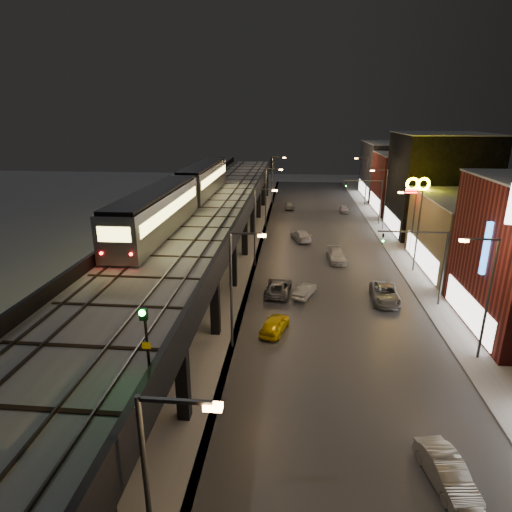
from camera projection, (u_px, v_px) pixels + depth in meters
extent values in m
plane|color=silver|center=(207.00, 493.00, 19.79)|extent=(220.00, 220.00, 0.00)
cube|color=#46474D|center=(325.00, 257.00, 52.18)|extent=(17.00, 120.00, 0.06)
cube|color=#9FA1A8|center=(408.00, 259.00, 51.31)|extent=(4.00, 120.00, 0.14)
cube|color=#9FA1A8|center=(215.00, 254.00, 53.35)|extent=(11.00, 120.00, 0.06)
cube|color=black|center=(209.00, 214.00, 48.68)|extent=(9.00, 100.00, 1.00)
cube|color=black|center=(56.00, 371.00, 24.50)|extent=(0.70, 0.70, 5.30)
cube|color=black|center=(183.00, 378.00, 23.86)|extent=(0.70, 0.70, 5.30)
cube|color=black|center=(114.00, 336.00, 23.39)|extent=(8.00, 0.60, 0.50)
cube|color=black|center=(123.00, 300.00, 33.95)|extent=(0.70, 0.70, 5.30)
cube|color=black|center=(215.00, 303.00, 33.31)|extent=(0.70, 0.70, 5.30)
cube|color=black|center=(167.00, 272.00, 32.83)|extent=(8.00, 0.60, 0.50)
cube|color=black|center=(161.00, 259.00, 43.39)|extent=(0.70, 0.70, 5.30)
cube|color=black|center=(233.00, 261.00, 42.75)|extent=(0.70, 0.70, 5.30)
cube|color=black|center=(196.00, 236.00, 42.28)|extent=(8.00, 0.60, 0.50)
cube|color=black|center=(185.00, 233.00, 52.83)|extent=(0.70, 0.70, 5.30)
cube|color=black|center=(245.00, 234.00, 52.20)|extent=(0.70, 0.70, 5.30)
cube|color=black|center=(214.00, 214.00, 51.72)|extent=(8.00, 0.60, 0.50)
cube|color=black|center=(202.00, 215.00, 62.28)|extent=(0.70, 0.70, 5.30)
cube|color=black|center=(253.00, 216.00, 61.64)|extent=(0.70, 0.70, 5.30)
cube|color=black|center=(227.00, 198.00, 61.17)|extent=(8.00, 0.60, 0.50)
cube|color=black|center=(215.00, 201.00, 71.72)|extent=(0.70, 0.70, 5.30)
cube|color=black|center=(259.00, 202.00, 71.09)|extent=(0.70, 0.70, 5.30)
cube|color=black|center=(236.00, 187.00, 70.61)|extent=(8.00, 0.60, 0.50)
cube|color=black|center=(224.00, 191.00, 81.17)|extent=(0.70, 0.70, 5.30)
cube|color=black|center=(263.00, 192.00, 80.53)|extent=(0.70, 0.70, 5.30)
cube|color=black|center=(244.00, 178.00, 80.06)|extent=(8.00, 0.60, 0.50)
cube|color=black|center=(232.00, 183.00, 90.61)|extent=(0.70, 0.70, 5.30)
cube|color=black|center=(267.00, 184.00, 89.97)|extent=(0.70, 0.70, 5.30)
cube|color=black|center=(249.00, 171.00, 89.50)|extent=(8.00, 0.60, 0.50)
cube|color=#B2B7C1|center=(209.00, 209.00, 48.50)|extent=(8.40, 100.00, 0.16)
cube|color=#332D28|center=(181.00, 207.00, 48.73)|extent=(0.08, 98.00, 0.16)
cube|color=#332D28|center=(194.00, 207.00, 48.60)|extent=(0.08, 98.00, 0.16)
cube|color=#332D28|center=(220.00, 208.00, 48.34)|extent=(0.08, 98.00, 0.16)
cube|color=#332D28|center=(233.00, 208.00, 48.21)|extent=(0.08, 98.00, 0.16)
cube|color=black|center=(85.00, 342.00, 20.13)|extent=(7.80, 0.24, 0.06)
cube|color=black|center=(176.00, 244.00, 35.24)|extent=(7.80, 0.24, 0.06)
cube|color=black|center=(212.00, 205.00, 50.35)|extent=(7.80, 0.24, 0.06)
cube|color=black|center=(232.00, 183.00, 65.46)|extent=(7.80, 0.24, 0.06)
cube|color=black|center=(244.00, 170.00, 80.57)|extent=(7.80, 0.24, 0.06)
cube|color=black|center=(247.00, 206.00, 47.98)|extent=(0.30, 100.00, 1.10)
cube|color=black|center=(171.00, 204.00, 48.72)|extent=(0.30, 100.00, 1.10)
cube|color=silver|center=(468.00, 309.00, 34.73)|extent=(0.10, 9.60, 2.40)
cube|color=brown|center=(480.00, 236.00, 46.67)|extent=(12.00, 15.00, 8.00)
cube|color=silver|center=(421.00, 255.00, 47.95)|extent=(0.10, 12.00, 2.40)
cube|color=#B2B7C1|center=(487.00, 199.00, 45.38)|extent=(12.20, 15.20, 0.16)
cube|color=black|center=(438.00, 185.00, 60.83)|extent=(12.00, 13.00, 14.00)
cube|color=silver|center=(391.00, 221.00, 63.06)|extent=(0.10, 10.40, 2.40)
cube|color=#B2B7C1|center=(445.00, 133.00, 58.58)|extent=(12.20, 13.20, 0.16)
cube|color=maroon|center=(412.00, 184.00, 74.69)|extent=(12.00, 12.00, 10.00)
cube|color=silver|center=(375.00, 202.00, 76.29)|extent=(0.10, 9.60, 2.40)
cube|color=#B2B7C1|center=(415.00, 154.00, 73.07)|extent=(12.20, 12.20, 0.16)
cube|color=#302F36|center=(395.00, 171.00, 87.75)|extent=(12.00, 16.00, 11.00)
cube|color=silver|center=(363.00, 189.00, 89.51)|extent=(0.10, 12.80, 2.40)
cube|color=#B2B7C1|center=(398.00, 143.00, 85.98)|extent=(12.20, 16.20, 0.16)
cube|color=#38383A|center=(175.00, 401.00, 12.21)|extent=(2.20, 0.12, 0.12)
cube|color=#E09148|center=(213.00, 407.00, 12.15)|extent=(0.55, 0.28, 0.18)
cylinder|color=#38383A|center=(231.00, 292.00, 30.70)|extent=(0.18, 0.18, 9.00)
cube|color=#38383A|center=(246.00, 233.00, 29.20)|extent=(2.20, 0.12, 0.12)
cube|color=#E09148|center=(262.00, 236.00, 29.15)|extent=(0.55, 0.28, 0.18)
cylinder|color=#38383A|center=(488.00, 301.00, 29.17)|extent=(0.18, 0.18, 9.00)
cube|color=#38383A|center=(482.00, 239.00, 27.87)|extent=(2.20, 0.12, 0.12)
cube|color=#E09148|center=(464.00, 241.00, 28.00)|extent=(0.55, 0.28, 0.18)
cylinder|color=#38383A|center=(255.00, 228.00, 47.69)|extent=(0.18, 0.18, 9.00)
cube|color=#38383A|center=(265.00, 189.00, 46.20)|extent=(2.20, 0.12, 0.12)
cube|color=#E09148|center=(275.00, 191.00, 46.15)|extent=(0.55, 0.28, 0.18)
cylinder|color=#38383A|center=(418.00, 232.00, 46.17)|extent=(0.18, 0.18, 9.00)
cube|color=#38383A|center=(412.00, 192.00, 44.87)|extent=(2.20, 0.12, 0.12)
cube|color=#E09148|center=(401.00, 192.00, 45.00)|extent=(0.55, 0.28, 0.18)
cylinder|color=#38383A|center=(266.00, 198.00, 64.69)|extent=(0.18, 0.18, 9.00)
cube|color=#38383A|center=(273.00, 169.00, 63.20)|extent=(2.20, 0.12, 0.12)
cube|color=#E09148|center=(281.00, 170.00, 63.15)|extent=(0.55, 0.28, 0.18)
cylinder|color=#38383A|center=(385.00, 200.00, 63.17)|extent=(0.18, 0.18, 9.00)
cube|color=#38383A|center=(380.00, 170.00, 61.87)|extent=(2.20, 0.12, 0.12)
cube|color=#E09148|center=(372.00, 171.00, 62.00)|extent=(0.55, 0.28, 0.18)
cylinder|color=#38383A|center=(272.00, 180.00, 81.69)|extent=(0.18, 0.18, 9.00)
cube|color=#38383A|center=(278.00, 157.00, 80.20)|extent=(2.20, 0.12, 0.12)
cube|color=#E09148|center=(284.00, 158.00, 80.15)|extent=(0.55, 0.28, 0.18)
cylinder|color=#38383A|center=(366.00, 182.00, 80.17)|extent=(0.18, 0.18, 9.00)
cube|color=#38383A|center=(362.00, 158.00, 78.87)|extent=(2.20, 0.12, 0.12)
cube|color=#E09148|center=(356.00, 158.00, 79.00)|extent=(0.55, 0.28, 0.18)
cylinder|color=#38383A|center=(443.00, 270.00, 37.99)|extent=(0.20, 0.20, 7.00)
cube|color=#38383A|center=(413.00, 232.00, 37.17)|extent=(6.00, 0.12, 0.12)
imported|color=black|center=(383.00, 237.00, 37.54)|extent=(0.20, 0.16, 1.00)
sphere|color=#0CFF26|center=(383.00, 240.00, 37.48)|extent=(0.18, 0.18, 0.18)
cylinder|color=#38383A|center=(381.00, 203.00, 66.32)|extent=(0.20, 0.20, 7.00)
cube|color=#38383A|center=(363.00, 181.00, 65.50)|extent=(6.00, 0.12, 0.12)
imported|color=black|center=(346.00, 184.00, 65.87)|extent=(0.20, 0.16, 1.00)
sphere|color=#0CFF26|center=(346.00, 185.00, 65.81)|extent=(0.18, 0.18, 0.18)
cube|color=gray|center=(157.00, 212.00, 37.92)|extent=(3.08, 18.58, 3.50)
cube|color=black|center=(155.00, 191.00, 37.32)|extent=(2.76, 18.05, 0.27)
cube|color=#FFE86F|center=(140.00, 207.00, 37.90)|extent=(0.05, 16.99, 0.96)
cube|color=#FFE86F|center=(174.00, 207.00, 37.63)|extent=(0.05, 16.99, 0.96)
cube|color=gray|center=(204.00, 179.00, 56.89)|extent=(3.08, 18.58, 3.50)
cube|color=black|center=(203.00, 165.00, 56.29)|extent=(2.76, 18.05, 0.27)
cube|color=#FFE86F|center=(192.00, 175.00, 56.87)|extent=(0.05, 16.99, 0.96)
cube|color=#FFE86F|center=(215.00, 176.00, 56.61)|extent=(0.05, 16.99, 0.96)
cube|color=#FFE86F|center=(114.00, 234.00, 28.97)|extent=(2.34, 0.05, 1.06)
sphere|color=#FF0C0C|center=(101.00, 253.00, 29.48)|extent=(0.21, 0.21, 0.21)
sphere|color=#FF0C0C|center=(131.00, 254.00, 29.29)|extent=(0.21, 0.21, 0.21)
cylinder|color=black|center=(147.00, 340.00, 17.14)|extent=(0.12, 0.12, 2.91)
cube|color=black|center=(143.00, 314.00, 16.64)|extent=(0.31, 0.17, 0.53)
sphere|color=#0CFF26|center=(142.00, 313.00, 16.50)|extent=(0.25, 0.25, 0.25)
cube|color=#FFCA00|center=(146.00, 345.00, 17.10)|extent=(0.34, 0.04, 0.29)
imported|color=#E4BE01|center=(275.00, 325.00, 34.10)|extent=(2.58, 4.22, 1.34)
imported|color=#9FA0A1|center=(304.00, 291.00, 40.76)|extent=(2.48, 3.95, 1.23)
imported|color=#595C63|center=(278.00, 288.00, 41.36)|extent=(2.70, 5.09, 1.36)
imported|color=white|center=(301.00, 236.00, 58.73)|extent=(3.26, 5.23, 1.41)
imported|color=#949597|center=(290.00, 206.00, 78.12)|extent=(1.76, 4.08, 1.37)
imported|color=gray|center=(446.00, 473.00, 20.04)|extent=(2.19, 4.36, 1.37)
imported|color=gray|center=(385.00, 294.00, 39.69)|extent=(2.74, 5.40, 1.46)
imported|color=silver|center=(336.00, 256.00, 50.46)|extent=(2.27, 4.81, 1.35)
imported|color=silver|center=(344.00, 209.00, 75.44)|extent=(1.60, 3.70, 1.25)
cylinder|color=#38383A|center=(413.00, 225.00, 51.55)|extent=(0.24, 0.24, 7.76)
cube|color=#FF0C0C|center=(417.00, 191.00, 50.22)|extent=(2.72, 0.25, 0.49)
torus|color=#FCF200|center=(412.00, 184.00, 50.03)|extent=(1.60, 0.48, 1.57)
torus|color=#FCF200|center=(424.00, 184.00, 49.92)|extent=(1.60, 0.48, 1.57)
cylinder|color=#38383A|center=(484.00, 303.00, 33.04)|extent=(0.28, 0.28, 5.58)
cube|color=blue|center=(494.00, 248.00, 31.62)|extent=(1.78, 0.35, 4.01)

